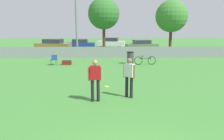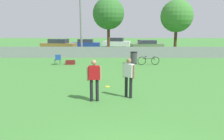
% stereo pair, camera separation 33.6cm
% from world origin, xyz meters
% --- Properties ---
extents(fence_backline, '(25.08, 0.07, 1.21)m').
position_xyz_m(fence_backline, '(0.00, 18.00, 0.55)').
color(fence_backline, gray).
rests_on(fence_backline, ground_plane).
extents(light_pole, '(0.90, 0.36, 8.47)m').
position_xyz_m(light_pole, '(-3.54, 18.79, 5.00)').
color(light_pole, gray).
rests_on(light_pole, ground_plane).
extents(tree_near_pole, '(3.48, 3.48, 6.21)m').
position_xyz_m(tree_near_pole, '(-0.84, 21.26, 4.45)').
color(tree_near_pole, '#4C331E').
rests_on(tree_near_pole, ground_plane).
extents(tree_far_right, '(3.42, 3.42, 5.87)m').
position_xyz_m(tree_far_right, '(6.42, 20.36, 4.14)').
color(tree_far_right, '#4C331E').
rests_on(tree_far_right, ground_plane).
extents(player_thrower_red, '(0.58, 0.26, 1.70)m').
position_xyz_m(player_thrower_red, '(-1.05, 5.04, 0.99)').
color(player_thrower_red, black).
rests_on(player_thrower_red, ground_plane).
extents(player_receiver_white, '(0.48, 0.43, 1.70)m').
position_xyz_m(player_receiver_white, '(0.37, 5.52, 0.99)').
color(player_receiver_white, black).
rests_on(player_receiver_white, ground_plane).
extents(frisbee_disc, '(0.25, 0.25, 0.03)m').
position_xyz_m(frisbee_disc, '(-0.58, 7.22, 0.01)').
color(frisbee_disc, yellow).
rests_on(frisbee_disc, ground_plane).
extents(folding_chair_sideline, '(0.61, 0.61, 0.83)m').
position_xyz_m(folding_chair_sideline, '(-4.77, 13.91, 0.48)').
color(folding_chair_sideline, '#333338').
rests_on(folding_chair_sideline, ground_plane).
extents(bicycle_sideline, '(1.76, 0.44, 0.71)m').
position_xyz_m(bicycle_sideline, '(2.54, 13.89, 0.35)').
color(bicycle_sideline, black).
rests_on(bicycle_sideline, ground_plane).
extents(trash_bin, '(0.58, 0.58, 1.01)m').
position_xyz_m(trash_bin, '(1.39, 14.30, 0.51)').
color(trash_bin, '#3F3F44').
rests_on(trash_bin, ground_plane).
extents(gear_bag_sideline, '(0.73, 0.40, 0.36)m').
position_xyz_m(gear_bag_sideline, '(-3.79, 14.06, 0.17)').
color(gear_bag_sideline, maroon).
rests_on(gear_bag_sideline, ground_plane).
extents(parked_car_tan, '(4.81, 2.50, 1.48)m').
position_xyz_m(parked_car_tan, '(-7.61, 25.73, 0.71)').
color(parked_car_tan, black).
rests_on(parked_car_tan, ground_plane).
extents(parked_car_blue, '(4.12, 1.78, 1.35)m').
position_xyz_m(parked_car_blue, '(-4.28, 28.01, 0.67)').
color(parked_car_blue, black).
rests_on(parked_car_blue, ground_plane).
extents(parked_car_white, '(4.32, 2.55, 1.46)m').
position_xyz_m(parked_car_white, '(0.19, 29.95, 0.71)').
color(parked_car_white, black).
rests_on(parked_car_white, ground_plane).
extents(parked_car_olive, '(4.46, 2.30, 1.31)m').
position_xyz_m(parked_car_olive, '(4.22, 26.01, 0.64)').
color(parked_car_olive, black).
rests_on(parked_car_olive, ground_plane).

